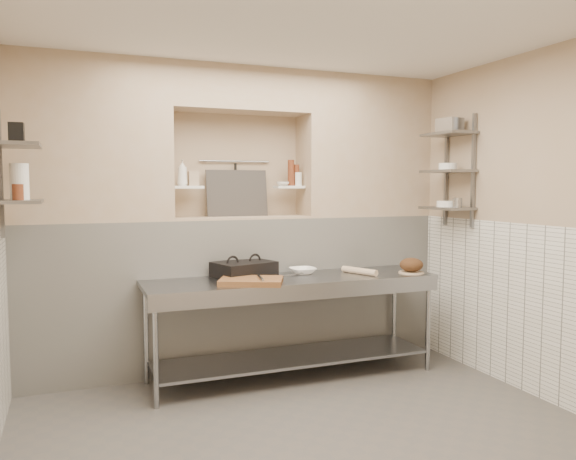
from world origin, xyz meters
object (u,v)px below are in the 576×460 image
bread_loaf (411,265)px  bowl_alcove (283,184)px  mixing_bowl (303,271)px  panini_press (244,269)px  prep_table (293,307)px  bottle_soap (182,173)px  jug_left (19,182)px  cutting_board (251,281)px  rolling_pin (359,271)px

bread_loaf → bowl_alcove: bowl_alcove is taller
bowl_alcove → mixing_bowl: bearing=-80.1°
panini_press → bread_loaf: 1.56m
bread_loaf → bowl_alcove: 1.44m
mixing_bowl → bread_loaf: (0.96, -0.32, 0.05)m
prep_table → panini_press: size_ratio=4.41×
bottle_soap → jug_left: size_ratio=0.92×
prep_table → panini_press: (-0.39, 0.20, 0.33)m
panini_press → cutting_board: (-0.05, -0.36, -0.05)m
rolling_pin → jug_left: jug_left is taller
bread_loaf → jug_left: bearing=179.1°
panini_press → bottle_soap: bearing=124.9°
jug_left → bottle_soap: bearing=27.2°
jug_left → mixing_bowl: bearing=6.6°
bottle_soap → bowl_alcove: (0.96, -0.04, -0.10)m
jug_left → bread_loaf: bearing=-0.9°
bread_loaf → panini_press: bearing=166.9°
bread_loaf → mixing_bowl: bearing=161.4°
bottle_soap → bowl_alcove: size_ratio=1.95×
prep_table → bread_loaf: bearing=-7.7°
panini_press → cutting_board: panini_press is taller
jug_left → cutting_board: bearing=-1.9°
cutting_board → jug_left: jug_left is taller
rolling_pin → bottle_soap: bottle_soap is taller
bottle_soap → panini_press: bearing=-38.0°
panini_press → bottle_soap: (-0.47, 0.37, 0.86)m
bottle_soap → cutting_board: bearing=-59.7°
cutting_board → prep_table: bearing=19.7°
mixing_bowl → jug_left: (-2.32, -0.27, 0.81)m
panini_press → jug_left: size_ratio=2.28×
prep_table → panini_press: 0.55m
panini_press → rolling_pin: (1.04, -0.23, -0.04)m
bowl_alcove → jug_left: (-2.26, -0.62, 0.01)m
prep_table → jug_left: bearing=-177.4°
rolling_pin → bowl_alcove: (-0.54, 0.55, 0.80)m
bottle_soap → mixing_bowl: bearing=-21.2°
panini_press → jug_left: (-1.76, -0.30, 0.77)m
rolling_pin → panini_press: bearing=167.5°
cutting_board → bottle_soap: (-0.42, 0.72, 0.91)m
mixing_bowl → cutting_board: bearing=-151.4°
prep_table → bowl_alcove: (0.11, 0.53, 1.09)m
cutting_board → jug_left: 1.91m
cutting_board → bread_loaf: (1.56, 0.00, 0.06)m
rolling_pin → bread_loaf: 0.50m
prep_table → mixing_bowl: mixing_bowl is taller
bread_loaf → jug_left: (-3.28, 0.05, 0.76)m
rolling_pin → bread_loaf: size_ratio=1.79×
prep_table → cutting_board: 0.54m
bowl_alcove → rolling_pin: bearing=-45.5°
panini_press → bottle_soap: bottle_soap is taller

